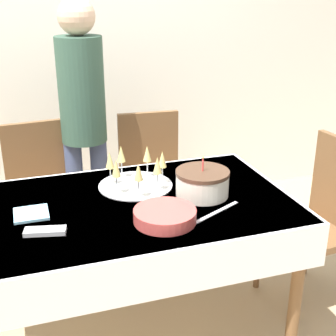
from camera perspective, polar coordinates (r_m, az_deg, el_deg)
The scene contains 13 objects.
ground_plane at distance 2.63m, azimuth -4.42°, elevation -19.44°, with size 12.00×12.00×0.00m, color tan.
wall_back at distance 3.59m, azimuth -11.52°, elevation 15.21°, with size 8.00×0.05×2.70m.
dining_table at distance 2.25m, azimuth -4.90°, elevation -6.67°, with size 1.56×0.94×0.76m.
dining_chair_far_left at distance 2.98m, azimuth -15.01°, elevation -3.06°, with size 0.46×0.46×0.95m.
dining_chair_far_right at distance 3.08m, azimuth -1.93°, elevation -1.46°, with size 0.45×0.45×0.95m.
dining_chair_right_end at distance 2.76m, azimuth 18.08°, elevation -5.52°, with size 0.46×0.46×0.95m.
birthday_cake at distance 2.26m, azimuth 4.20°, elevation -1.83°, with size 0.26×0.26×0.20m.
champagne_tray at distance 2.35m, azimuth -3.94°, elevation -0.51°, with size 0.38×0.38×0.18m.
plate_stack_main at distance 2.03m, azimuth -0.38°, elevation -5.83°, with size 0.27×0.27×0.06m.
cake_knife at distance 2.12m, azimuth 5.88°, elevation -5.41°, with size 0.28×0.15×0.00m.
fork_pile at distance 2.01m, azimuth -14.75°, elevation -7.46°, with size 0.18×0.10×0.02m.
napkin_pile at distance 2.18m, azimuth -16.34°, elevation -5.37°, with size 0.15×0.15×0.01m.
person_standing at distance 2.93m, azimuth -10.35°, elevation 6.99°, with size 0.28×0.28×1.66m.
Camera 1 is at (-0.44, -1.94, 1.72)m, focal length 50.00 mm.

